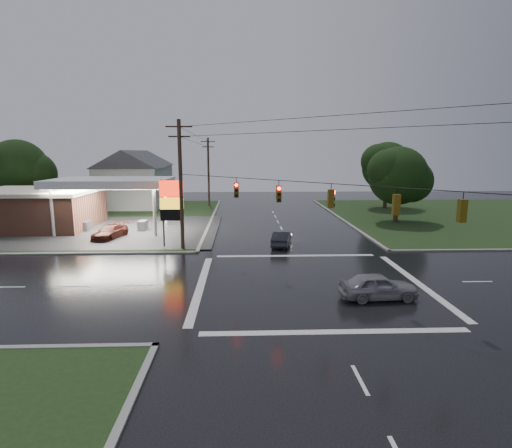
{
  "coord_description": "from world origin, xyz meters",
  "views": [
    {
      "loc": [
        -4.35,
        -24.41,
        8.35
      ],
      "look_at": [
        -3.3,
        5.1,
        3.0
      ],
      "focal_mm": 28.0,
      "sensor_mm": 36.0,
      "label": 1
    }
  ],
  "objects_px": {
    "car_pump": "(110,232)",
    "house_far": "(143,174)",
    "tree_ne_near": "(399,176)",
    "utility_pole_nw": "(181,183)",
    "pylon_sign": "(172,202)",
    "utility_pole_n": "(208,171)",
    "car_north": "(282,238)",
    "car_crossing": "(378,286)",
    "gas_station": "(47,206)",
    "house_near": "(131,179)",
    "tree_nw_behind": "(19,168)",
    "tree_ne_far": "(388,167)"
  },
  "relations": [
    {
      "from": "gas_station",
      "to": "house_near",
      "type": "relative_size",
      "value": 2.37
    },
    {
      "from": "pylon_sign",
      "to": "utility_pole_nw",
      "type": "relative_size",
      "value": 0.55
    },
    {
      "from": "car_pump",
      "to": "house_far",
      "type": "bearing_deg",
      "value": 113.49
    },
    {
      "from": "car_crossing",
      "to": "car_pump",
      "type": "xyz_separation_m",
      "value": [
        -20.68,
        16.97,
        -0.09
      ]
    },
    {
      "from": "house_near",
      "to": "car_north",
      "type": "height_order",
      "value": "house_near"
    },
    {
      "from": "tree_ne_near",
      "to": "car_north",
      "type": "bearing_deg",
      "value": -142.61
    },
    {
      "from": "gas_station",
      "to": "car_crossing",
      "type": "distance_m",
      "value": 36.84
    },
    {
      "from": "car_pump",
      "to": "car_north",
      "type": "bearing_deg",
      "value": 3.21
    },
    {
      "from": "car_north",
      "to": "pylon_sign",
      "type": "bearing_deg",
      "value": 12.75
    },
    {
      "from": "pylon_sign",
      "to": "utility_pole_n",
      "type": "bearing_deg",
      "value": 87.92
    },
    {
      "from": "house_near",
      "to": "tree_nw_behind",
      "type": "distance_m",
      "value": 14.33
    },
    {
      "from": "tree_nw_behind",
      "to": "tree_ne_near",
      "type": "relative_size",
      "value": 1.11
    },
    {
      "from": "utility_pole_nw",
      "to": "tree_ne_far",
      "type": "bearing_deg",
      "value": 42.59
    },
    {
      "from": "pylon_sign",
      "to": "tree_ne_far",
      "type": "xyz_separation_m",
      "value": [
        27.65,
        23.49,
        2.17
      ]
    },
    {
      "from": "tree_ne_near",
      "to": "car_pump",
      "type": "bearing_deg",
      "value": -166.01
    },
    {
      "from": "utility_pole_nw",
      "to": "car_north",
      "type": "xyz_separation_m",
      "value": [
        8.7,
        1.08,
        -5.05
      ]
    },
    {
      "from": "car_crossing",
      "to": "tree_ne_near",
      "type": "bearing_deg",
      "value": -26.51
    },
    {
      "from": "gas_station",
      "to": "car_pump",
      "type": "bearing_deg",
      "value": -33.21
    },
    {
      "from": "house_far",
      "to": "tree_ne_far",
      "type": "relative_size",
      "value": 1.13
    },
    {
      "from": "tree_nw_behind",
      "to": "tree_ne_near",
      "type": "height_order",
      "value": "tree_nw_behind"
    },
    {
      "from": "car_crossing",
      "to": "car_pump",
      "type": "relative_size",
      "value": 0.97
    },
    {
      "from": "house_near",
      "to": "tree_ne_near",
      "type": "height_order",
      "value": "tree_ne_near"
    },
    {
      "from": "utility_pole_n",
      "to": "tree_ne_near",
      "type": "relative_size",
      "value": 1.17
    },
    {
      "from": "utility_pole_n",
      "to": "tree_ne_near",
      "type": "xyz_separation_m",
      "value": [
        23.64,
        -16.01,
        0.09
      ]
    },
    {
      "from": "tree_nw_behind",
      "to": "car_crossing",
      "type": "height_order",
      "value": "tree_nw_behind"
    },
    {
      "from": "tree_nw_behind",
      "to": "car_crossing",
      "type": "relative_size",
      "value": 2.27
    },
    {
      "from": "tree_ne_near",
      "to": "utility_pole_nw",
      "type": "bearing_deg",
      "value": -152.14
    },
    {
      "from": "utility_pole_n",
      "to": "house_far",
      "type": "distance_m",
      "value": 16.0
    },
    {
      "from": "house_far",
      "to": "utility_pole_nw",
      "type": "bearing_deg",
      "value": -72.08
    },
    {
      "from": "house_near",
      "to": "car_north",
      "type": "distance_m",
      "value": 32.66
    },
    {
      "from": "utility_pole_nw",
      "to": "utility_pole_n",
      "type": "relative_size",
      "value": 1.05
    },
    {
      "from": "utility_pole_nw",
      "to": "house_far",
      "type": "bearing_deg",
      "value": 107.92
    },
    {
      "from": "tree_ne_near",
      "to": "tree_ne_far",
      "type": "xyz_separation_m",
      "value": [
        3.01,
        12.0,
        0.62
      ]
    },
    {
      "from": "car_north",
      "to": "car_pump",
      "type": "height_order",
      "value": "car_north"
    },
    {
      "from": "car_north",
      "to": "car_crossing",
      "type": "relative_size",
      "value": 0.93
    },
    {
      "from": "utility_pole_nw",
      "to": "utility_pole_n",
      "type": "height_order",
      "value": "utility_pole_nw"
    },
    {
      "from": "pylon_sign",
      "to": "tree_ne_near",
      "type": "distance_m",
      "value": 27.23
    },
    {
      "from": "gas_station",
      "to": "house_far",
      "type": "relative_size",
      "value": 2.37
    },
    {
      "from": "tree_nw_behind",
      "to": "tree_ne_far",
      "type": "xyz_separation_m",
      "value": [
        50.99,
        4.0,
        -0.0
      ]
    },
    {
      "from": "utility_pole_n",
      "to": "tree_nw_behind",
      "type": "bearing_deg",
      "value": -161.79
    },
    {
      "from": "utility_pole_nw",
      "to": "car_pump",
      "type": "height_order",
      "value": "utility_pole_nw"
    },
    {
      "from": "house_near",
      "to": "car_crossing",
      "type": "distance_m",
      "value": 45.98
    },
    {
      "from": "pylon_sign",
      "to": "utility_pole_nw",
      "type": "xyz_separation_m",
      "value": [
        1.0,
        -1.0,
        1.71
      ]
    },
    {
      "from": "pylon_sign",
      "to": "utility_pole_nw",
      "type": "bearing_deg",
      "value": -45.0
    },
    {
      "from": "tree_ne_near",
      "to": "car_north",
      "type": "distance_m",
      "value": 19.43
    },
    {
      "from": "car_north",
      "to": "car_pump",
      "type": "xyz_separation_m",
      "value": [
        -16.44,
        3.6,
        -0.02
      ]
    },
    {
      "from": "pylon_sign",
      "to": "utility_pole_n",
      "type": "xyz_separation_m",
      "value": [
        1.0,
        27.5,
        1.46
      ]
    },
    {
      "from": "tree_nw_behind",
      "to": "utility_pole_nw",
      "type": "bearing_deg",
      "value": -40.1
    },
    {
      "from": "tree_ne_near",
      "to": "car_pump",
      "type": "xyz_separation_m",
      "value": [
        -31.38,
        -7.82,
        -4.9
      ]
    },
    {
      "from": "gas_station",
      "to": "house_far",
      "type": "height_order",
      "value": "house_far"
    }
  ]
}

